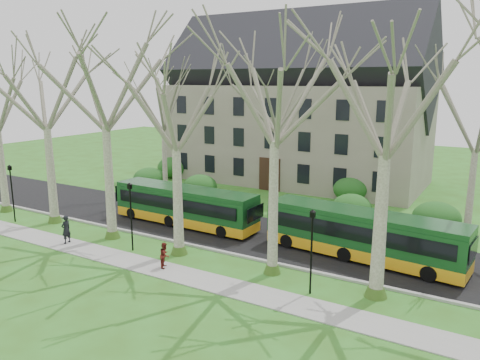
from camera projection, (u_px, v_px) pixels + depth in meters
name	position (u px, v px, depth m)	size (l,w,h in m)	color
ground	(221.00, 264.00, 27.44)	(120.00, 120.00, 0.00)	#36621C
sidewalk	(196.00, 278.00, 25.33)	(70.00, 2.00, 0.06)	gray
road	(264.00, 237.00, 32.06)	(80.00, 8.00, 0.06)	black
curb	(234.00, 254.00, 28.68)	(80.00, 0.25, 0.14)	#A5A39E
building	(297.00, 104.00, 48.92)	(26.50, 12.20, 16.00)	gray
tree_row_verge	(223.00, 145.00, 26.22)	(49.00, 7.00, 14.00)	gray
tree_row_far	(283.00, 140.00, 36.09)	(33.00, 7.00, 12.00)	gray
lamp_row	(211.00, 226.00, 26.05)	(36.22, 0.22, 4.30)	black
hedges	(262.00, 190.00, 41.33)	(30.60, 8.60, 2.00)	#164E1E
bus_lead	(185.00, 205.00, 34.44)	(11.47, 2.39, 2.87)	#13441B
bus_follow	(363.00, 234.00, 27.85)	(11.91, 2.48, 2.98)	#13441B
pedestrian_a	(66.00, 229.00, 30.54)	(0.68, 0.45, 1.87)	black
pedestrian_b	(165.00, 255.00, 26.64)	(0.71, 0.55, 1.46)	#571814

